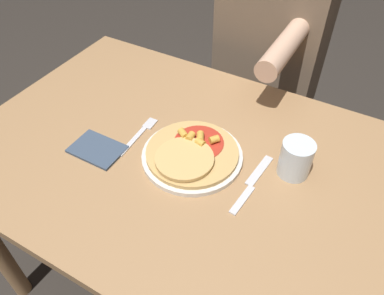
% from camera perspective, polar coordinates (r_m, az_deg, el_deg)
% --- Properties ---
extents(ground_plane, '(8.00, 8.00, 0.00)m').
position_cam_1_polar(ground_plane, '(1.64, -0.17, -19.79)').
color(ground_plane, '#2D2823').
extents(dining_table, '(1.27, 0.84, 0.74)m').
position_cam_1_polar(dining_table, '(1.10, -0.24, -5.25)').
color(dining_table, '#9E754C').
rests_on(dining_table, ground_plane).
extents(plate, '(0.27, 0.27, 0.01)m').
position_cam_1_polar(plate, '(1.01, 0.00, -1.33)').
color(plate, silver).
rests_on(plate, dining_table).
extents(pizza, '(0.25, 0.25, 0.04)m').
position_cam_1_polar(pizza, '(1.00, -0.15, -0.80)').
color(pizza, tan).
rests_on(pizza, plate).
extents(fork, '(0.03, 0.18, 0.00)m').
position_cam_1_polar(fork, '(1.09, -7.93, 2.07)').
color(fork, silver).
rests_on(fork, dining_table).
extents(knife, '(0.03, 0.22, 0.00)m').
position_cam_1_polar(knife, '(0.96, 9.01, -5.59)').
color(knife, silver).
rests_on(knife, dining_table).
extents(drinking_glass, '(0.08, 0.08, 0.10)m').
position_cam_1_polar(drinking_glass, '(0.98, 15.53, -1.64)').
color(drinking_glass, silver).
rests_on(drinking_glass, dining_table).
extents(napkin, '(0.14, 0.10, 0.01)m').
position_cam_1_polar(napkin, '(1.07, -14.23, -0.25)').
color(napkin, '#38475B').
rests_on(napkin, dining_table).
extents(person_diner, '(0.39, 0.52, 1.20)m').
position_cam_1_polar(person_diner, '(1.54, 11.69, 13.64)').
color(person_diner, '#2D2D38').
rests_on(person_diner, ground_plane).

